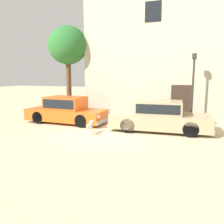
# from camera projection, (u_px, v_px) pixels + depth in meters

# --- Properties ---
(ground_plane) EXTENTS (80.00, 80.00, 0.00)m
(ground_plane) POSITION_uv_depth(u_px,v_px,m) (104.00, 131.00, 10.66)
(ground_plane) COLOR #CCB78E
(parked_sedan_nearest) EXTENTS (4.64, 1.85, 1.46)m
(parked_sedan_nearest) POSITION_uv_depth(u_px,v_px,m) (66.00, 110.00, 12.45)
(parked_sedan_nearest) COLOR #D15619
(parked_sedan_nearest) RESTS_ON ground_plane
(parked_sedan_second) EXTENTS (4.80, 2.06, 1.43)m
(parked_sedan_second) POSITION_uv_depth(u_px,v_px,m) (159.00, 116.00, 10.60)
(parked_sedan_second) COLOR tan
(parked_sedan_second) RESTS_ON ground_plane
(stray_dog_spotted) EXTENTS (0.29, 1.00, 0.60)m
(stray_dog_spotted) POSITION_uv_depth(u_px,v_px,m) (90.00, 126.00, 10.03)
(stray_dog_spotted) COLOR beige
(stray_dog_spotted) RESTS_ON ground_plane
(street_lamp) EXTENTS (0.22, 0.22, 3.69)m
(street_lamp) POSITION_uv_depth(u_px,v_px,m) (193.00, 80.00, 11.23)
(street_lamp) COLOR #2D2B28
(street_lamp) RESTS_ON ground_plane
(acacia_tree_left) EXTENTS (2.52, 2.27, 5.71)m
(acacia_tree_left) POSITION_uv_depth(u_px,v_px,m) (68.00, 47.00, 14.20)
(acacia_tree_left) COLOR brown
(acacia_tree_left) RESTS_ON ground_plane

